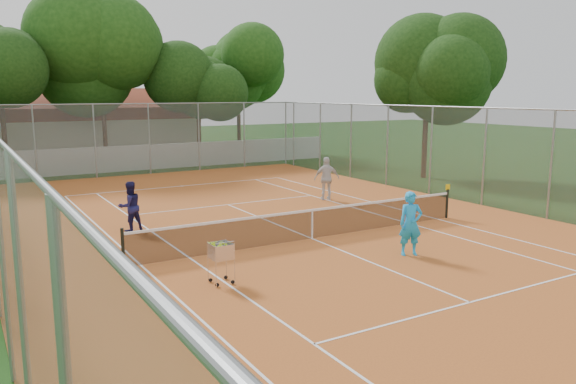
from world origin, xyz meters
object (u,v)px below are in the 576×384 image
player_far_left (130,206)px  player_far_right (327,178)px  tennis_net (312,224)px  clubhouse (73,126)px  ball_hopper (221,262)px  player_near (411,224)px

player_far_left → player_far_right: 8.90m
tennis_net → player_far_left: (-4.66, 3.98, 0.35)m
clubhouse → player_far_left: size_ratio=9.79×
player_far_left → ball_hopper: 6.44m
tennis_net → ball_hopper: 4.86m
tennis_net → player_near: size_ratio=6.48×
ball_hopper → player_far_left: bearing=74.6°
clubhouse → ball_hopper: 31.56m
player_near → tennis_net: bearing=139.4°
player_far_left → player_far_right: player_far_right is taller
tennis_net → player_near: 3.28m
player_near → ball_hopper: bearing=-161.4°
player_near → ball_hopper: player_near is taller
player_near → player_far_right: 8.61m
tennis_net → player_far_right: player_far_right is taller
tennis_net → player_far_right: 6.69m
player_far_left → ball_hopper: bearing=80.7°
player_far_left → ball_hopper: player_far_left is taller
tennis_net → clubhouse: clubhouse is taller
tennis_net → clubhouse: 29.12m
clubhouse → player_far_right: size_ratio=8.78×
clubhouse → ball_hopper: (-2.21, -31.44, -1.63)m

